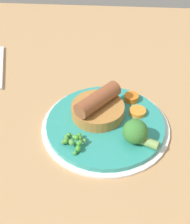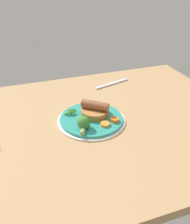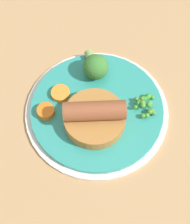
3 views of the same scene
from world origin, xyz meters
TOP-DOWN VIEW (x-y plane):
  - dining_table at (0.00, 0.00)cm, footprint 110.00×80.00cm
  - dinner_plate at (0.79, -1.02)cm, footprint 23.71×23.71cm
  - sausage_pudding at (-1.10, -2.57)cm, footprint 9.87×9.87cm
  - pea_pile at (6.85, -6.12)cm, footprint 4.48×4.34cm
  - broccoli_floret_near at (5.15, 4.31)cm, footprint 4.59×6.34cm
  - carrot_slice_0 at (-2.02, 4.89)cm, footprint 3.62×3.62cm
  - carrot_slice_1 at (-5.94, 3.76)cm, footprint 4.00×4.00cm

SIDE VIEW (x-z plane):
  - dining_table at x=0.00cm, z-range 0.00..3.00cm
  - dinner_plate at x=0.79cm, z-range 2.87..4.27cm
  - carrot_slice_0 at x=-2.02cm, z-range 4.40..5.27cm
  - carrot_slice_1 at x=-5.94cm, z-range 4.40..5.62cm
  - pea_pile at x=6.85cm, z-range 4.41..6.30cm
  - sausage_pudding at x=-1.10cm, z-range 3.65..8.90cm
  - broccoli_floret_near at x=5.15cm, z-range 4.29..8.62cm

